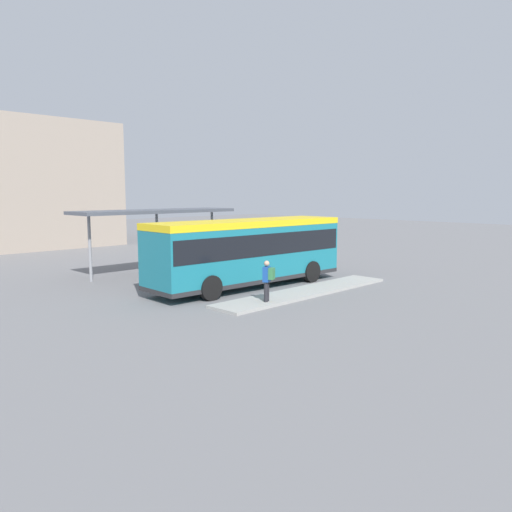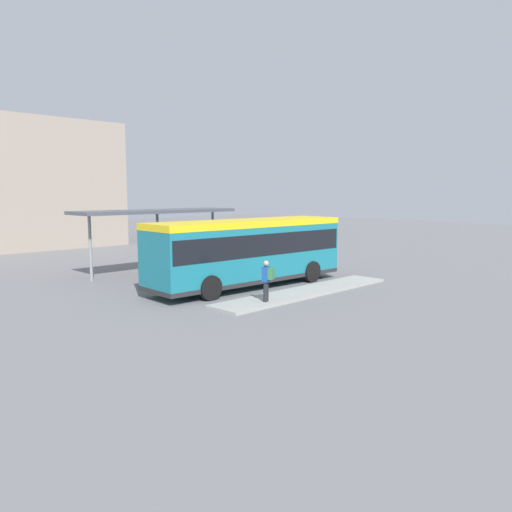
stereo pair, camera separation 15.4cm
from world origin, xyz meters
The scene contains 8 objects.
ground_plane centered at (0.00, 0.00, 0.00)m, with size 120.00×120.00×0.00m, color slate.
curb_island centered at (0.81, -2.97, 0.06)m, with size 10.39×1.80×0.12m.
city_bus centered at (0.01, 0.00, 1.90)m, with size 10.64×3.05×3.27m.
pedestrian_waiting centered at (-2.15, -3.33, 1.09)m, with size 0.51×0.54×1.70m.
bicycle_yellow centered at (9.56, 2.64, 0.38)m, with size 0.48×1.76×0.76m.
bicycle_green centered at (9.44, 3.39, 0.36)m, with size 0.48×1.64×0.71m.
bicycle_black centered at (9.43, 4.12, 0.36)m, with size 0.48×1.67×0.72m.
station_shelter centered at (-0.62, 6.83, 3.42)m, with size 9.64×2.54×3.61m.
Camera 1 is at (-16.75, -17.16, 4.56)m, focal length 35.00 mm.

